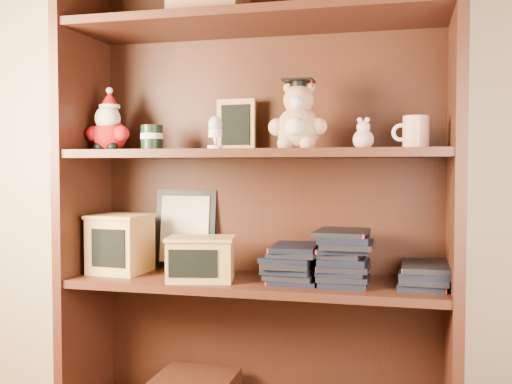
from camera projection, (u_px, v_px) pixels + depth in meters
bookcase at (259, 204)px, 1.89m from camera, size 1.20×0.35×1.60m
shelf_lower at (256, 283)px, 1.85m from camera, size 1.14×0.33×0.02m
shelf_upper at (256, 154)px, 1.84m from camera, size 1.14×0.33×0.02m
santa_plush at (109, 127)px, 1.95m from camera, size 0.15×0.11×0.21m
teachers_tin at (152, 138)px, 1.92m from camera, size 0.07×0.07×0.08m
chalkboard_plaque at (236, 126)px, 1.97m from camera, size 0.13×0.08×0.17m
egg_cup at (215, 131)px, 1.79m from camera, size 0.05×0.05×0.10m
grad_teddy_bear at (298, 122)px, 1.79m from camera, size 0.18×0.15×0.22m
pink_figurine at (363, 137)px, 1.75m from camera, size 0.06×0.06×0.10m
teacher_mug at (415, 132)px, 1.72m from camera, size 0.11×0.08×0.09m
certificate_frame at (185, 229)px, 2.05m from camera, size 0.22×0.06×0.27m
treats_box at (120, 243)px, 1.96m from camera, size 0.19×0.19×0.19m
pencils_box at (201, 258)px, 1.82m from camera, size 0.23×0.18×0.13m
book_stack_left at (292, 262)px, 1.82m from camera, size 0.14×0.20×0.11m
book_stack_mid at (344, 257)px, 1.78m from camera, size 0.14×0.20×0.16m
book_stack_right at (423, 276)px, 1.73m from camera, size 0.14×0.20×0.06m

